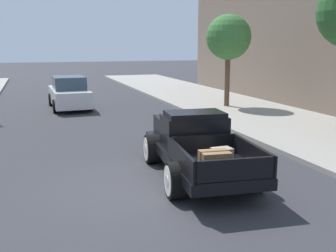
{
  "coord_description": "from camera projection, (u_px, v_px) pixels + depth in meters",
  "views": [
    {
      "loc": [
        -2.39,
        -8.45,
        3.24
      ],
      "look_at": [
        1.12,
        1.91,
        1.0
      ],
      "focal_mm": 42.71,
      "sensor_mm": 36.0,
      "label": 1
    }
  ],
  "objects": [
    {
      "name": "hotrod_truck_black",
      "position": [
        195.0,
        144.0,
        10.14
      ],
      "size": [
        2.5,
        5.05,
        1.58
      ],
      "color": "black",
      "rests_on": "ground"
    },
    {
      "name": "ground_plane",
      "position": [
        149.0,
        187.0,
        9.24
      ],
      "size": [
        140.0,
        140.0,
        0.0
      ],
      "primitive_type": "plane",
      "color": "#333338"
    },
    {
      "name": "car_background_white",
      "position": [
        69.0,
        93.0,
        20.52
      ],
      "size": [
        1.97,
        4.35,
        1.65
      ],
      "color": "silver",
      "rests_on": "ground"
    },
    {
      "name": "street_tree_second",
      "position": [
        228.0,
        38.0,
        19.82
      ],
      "size": [
        2.25,
        2.25,
        4.57
      ],
      "color": "brown",
      "rests_on": "sidewalk_right"
    }
  ]
}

